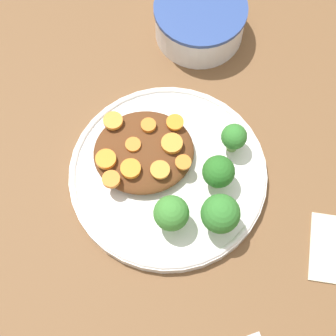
# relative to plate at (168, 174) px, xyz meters

# --- Properties ---
(ground_plane) EXTENTS (4.00, 4.00, 0.00)m
(ground_plane) POSITION_rel_plate_xyz_m (0.00, 0.00, -0.01)
(ground_plane) COLOR brown
(plate) EXTENTS (0.26, 0.26, 0.02)m
(plate) POSITION_rel_plate_xyz_m (0.00, 0.00, 0.00)
(plate) COLOR white
(plate) RESTS_ON ground_plane
(dip_bowl) EXTENTS (0.13, 0.13, 0.06)m
(dip_bowl) POSITION_rel_plate_xyz_m (0.08, 0.22, 0.02)
(dip_bowl) COLOR silver
(dip_bowl) RESTS_ON ground_plane
(stew_mound) EXTENTS (0.13, 0.12, 0.02)m
(stew_mound) POSITION_rel_plate_xyz_m (-0.03, 0.03, 0.02)
(stew_mound) COLOR #5B3319
(stew_mound) RESTS_ON plate
(broccoli_floret_0) EXTENTS (0.04, 0.04, 0.05)m
(broccoli_floret_0) POSITION_rel_plate_xyz_m (0.06, -0.02, 0.04)
(broccoli_floret_0) COLOR #7FA85B
(broccoli_floret_0) RESTS_ON plate
(broccoli_floret_1) EXTENTS (0.05, 0.05, 0.06)m
(broccoli_floret_1) POSITION_rel_plate_xyz_m (0.05, -0.08, 0.04)
(broccoli_floret_1) COLOR #759E51
(broccoli_floret_1) RESTS_ON plate
(broccoli_floret_2) EXTENTS (0.03, 0.03, 0.05)m
(broccoli_floret_2) POSITION_rel_plate_xyz_m (0.09, 0.02, 0.03)
(broccoli_floret_2) COLOR #759E51
(broccoli_floret_2) RESTS_ON plate
(broccoli_floret_3) EXTENTS (0.04, 0.04, 0.06)m
(broccoli_floret_3) POSITION_rel_plate_xyz_m (-0.01, -0.07, 0.04)
(broccoli_floret_3) COLOR #7FA85B
(broccoli_floret_3) RESTS_ON plate
(carrot_slice_0) EXTENTS (0.02, 0.02, 0.00)m
(carrot_slice_0) POSITION_rel_plate_xyz_m (-0.04, 0.03, 0.03)
(carrot_slice_0) COLOR orange
(carrot_slice_0) RESTS_ON stew_mound
(carrot_slice_1) EXTENTS (0.03, 0.03, 0.01)m
(carrot_slice_1) POSITION_rel_plate_xyz_m (0.01, 0.03, 0.03)
(carrot_slice_1) COLOR orange
(carrot_slice_1) RESTS_ON stew_mound
(carrot_slice_2) EXTENTS (0.02, 0.02, 0.00)m
(carrot_slice_2) POSITION_rel_plate_xyz_m (-0.01, -0.01, 0.03)
(carrot_slice_2) COLOR orange
(carrot_slice_2) RESTS_ON stew_mound
(carrot_slice_3) EXTENTS (0.02, 0.02, 0.01)m
(carrot_slice_3) POSITION_rel_plate_xyz_m (-0.02, 0.06, 0.03)
(carrot_slice_3) COLOR orange
(carrot_slice_3) RESTS_ON stew_mound
(carrot_slice_4) EXTENTS (0.03, 0.03, 0.01)m
(carrot_slice_4) POSITION_rel_plate_xyz_m (-0.06, 0.07, 0.03)
(carrot_slice_4) COLOR orange
(carrot_slice_4) RESTS_ON stew_mound
(carrot_slice_5) EXTENTS (0.02, 0.02, 0.01)m
(carrot_slice_5) POSITION_rel_plate_xyz_m (-0.07, -0.01, 0.03)
(carrot_slice_5) COLOR orange
(carrot_slice_5) RESTS_ON stew_mound
(carrot_slice_6) EXTENTS (0.03, 0.03, 0.01)m
(carrot_slice_6) POSITION_rel_plate_xyz_m (-0.05, 0.00, 0.03)
(carrot_slice_6) COLOR orange
(carrot_slice_6) RESTS_ON stew_mound
(carrot_slice_7) EXTENTS (0.03, 0.03, 0.01)m
(carrot_slice_7) POSITION_rel_plate_xyz_m (-0.08, 0.02, 0.03)
(carrot_slice_7) COLOR orange
(carrot_slice_7) RESTS_ON stew_mound
(carrot_slice_8) EXTENTS (0.02, 0.02, 0.00)m
(carrot_slice_8) POSITION_rel_plate_xyz_m (0.02, 0.06, 0.03)
(carrot_slice_8) COLOR orange
(carrot_slice_8) RESTS_ON stew_mound
(carrot_slice_9) EXTENTS (0.02, 0.02, 0.00)m
(carrot_slice_9) POSITION_rel_plate_xyz_m (0.02, -0.00, 0.03)
(carrot_slice_9) COLOR orange
(carrot_slice_9) RESTS_ON stew_mound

